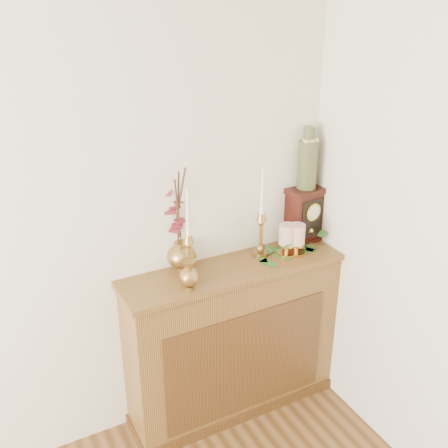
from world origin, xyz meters
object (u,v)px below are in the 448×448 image
ceramic_vase (308,161)px  bud_vase (189,275)px  candlestick_left (189,250)px  ginger_jar (176,221)px  candlestick_center (261,227)px  mantel_clock (304,215)px

ceramic_vase → bud_vase: bearing=-166.2°
candlestick_left → ginger_jar: ginger_jar is taller
ceramic_vase → candlestick_left: bearing=-172.6°
candlestick_left → ginger_jar: size_ratio=0.86×
candlestick_center → ginger_jar: size_ratio=0.90×
ginger_jar → mantel_clock: 0.78m
candlestick_center → bud_vase: 0.52m
ceramic_vase → ginger_jar: bearing=176.2°
candlestick_center → ginger_jar: bearing=166.7°
bud_vase → ginger_jar: 0.31m
ceramic_vase → mantel_clock: bearing=-83.0°
bud_vase → mantel_clock: mantel_clock is taller
ginger_jar → candlestick_left: bearing=-89.4°
mantel_clock → candlestick_left: bearing=-179.8°
candlestick_left → bud_vase: bearing=-114.4°
mantel_clock → ceramic_vase: 0.32m
candlestick_left → mantel_clock: (0.77, 0.10, -0.00)m
mantel_clock → bud_vase: bearing=-173.4°
candlestick_left → ginger_jar: 0.18m
ginger_jar → ceramic_vase: bearing=-3.8°
candlestick_left → mantel_clock: candlestick_left is taller
candlestick_left → ceramic_vase: bearing=7.4°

